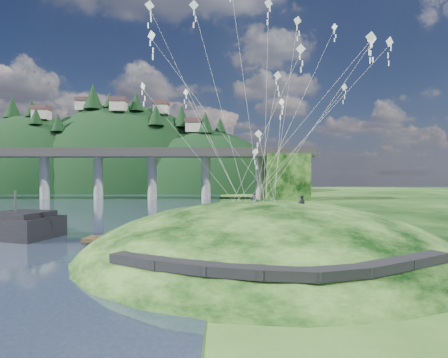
{
  "coord_description": "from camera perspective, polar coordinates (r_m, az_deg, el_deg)",
  "views": [
    {
      "loc": [
        3.89,
        -30.55,
        7.64
      ],
      "look_at": [
        4.0,
        6.0,
        7.0
      ],
      "focal_mm": 28.0,
      "sensor_mm": 36.0,
      "label": 1
    }
  ],
  "objects": [
    {
      "name": "kite_flyers",
      "position": [
        32.13,
        9.05,
        -2.38
      ],
      "size": [
        4.96,
        1.71,
        1.91
      ],
      "color": "#262732",
      "rests_on": "ground"
    },
    {
      "name": "footpath",
      "position": [
        21.83,
        9.53,
        -13.75
      ],
      "size": [
        22.29,
        5.84,
        0.83
      ],
      "color": "black",
      "rests_on": "ground"
    },
    {
      "name": "far_ridge",
      "position": [
        160.64,
        -17.42,
        -4.43
      ],
      "size": [
        153.0,
        70.0,
        94.5
      ],
      "color": "black",
      "rests_on": "ground"
    },
    {
      "name": "kite_swarm",
      "position": [
        34.3,
        6.33,
        19.83
      ],
      "size": [
        20.78,
        14.95,
        18.71
      ],
      "color": "white",
      "rests_on": "ground"
    },
    {
      "name": "grass_hill",
      "position": [
        34.06,
        6.99,
        -14.57
      ],
      "size": [
        36.0,
        32.0,
        13.0
      ],
      "color": "black",
      "rests_on": "ground"
    },
    {
      "name": "ground",
      "position": [
        31.73,
        -7.4,
        -12.94
      ],
      "size": [
        320.0,
        320.0,
        0.0
      ],
      "primitive_type": "plane",
      "color": "black",
      "rests_on": "ground"
    },
    {
      "name": "bridge",
      "position": [
        105.11,
        -16.97,
        2.08
      ],
      "size": [
        160.0,
        11.0,
        15.0
      ],
      "color": "#2D2B2B",
      "rests_on": "ground"
    },
    {
      "name": "wooden_dock",
      "position": [
        38.47,
        -10.95,
        -9.73
      ],
      "size": [
        15.68,
        3.66,
        1.11
      ],
      "color": "#382A17",
      "rests_on": "ground"
    }
  ]
}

